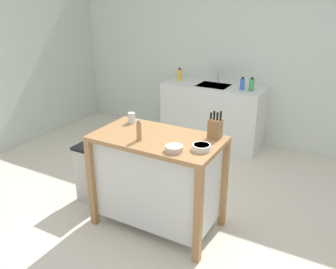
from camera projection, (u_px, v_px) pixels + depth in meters
ground_plane at (150, 228)px, 3.35m from camera, size 6.57×6.57×0.00m
wall_back at (244, 53)px, 4.97m from camera, size 5.57×0.10×2.60m
wall_left at (18, 54)px, 4.92m from camera, size 0.10×3.20×2.60m
kitchen_island at (158, 177)px, 3.23m from camera, size 1.15×0.64×0.92m
knife_block at (215, 128)px, 3.01m from camera, size 0.11×0.09×0.25m
bowl_stoneware_deep at (174, 148)px, 2.78m from camera, size 0.14×0.14×0.05m
bowl_ceramic_wide at (201, 147)px, 2.80m from camera, size 0.15×0.15×0.05m
drinking_cup at (132, 118)px, 3.39m from camera, size 0.07×0.07×0.10m
pepper_grinder at (139, 130)px, 2.97m from camera, size 0.04×0.04×0.19m
trash_bin at (95, 173)px, 3.72m from camera, size 0.36×0.28×0.63m
sink_counter at (213, 114)px, 5.14m from camera, size 1.44×0.60×0.88m
sink_faucet at (218, 75)px, 5.05m from camera, size 0.02×0.02×0.22m
bottle_dish_soap at (242, 84)px, 4.70m from camera, size 0.06×0.06×0.17m
bottle_hand_soap at (180, 75)px, 5.20m from camera, size 0.07×0.07×0.19m
bottle_spray_cleaner at (252, 85)px, 4.63m from camera, size 0.07×0.07×0.18m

